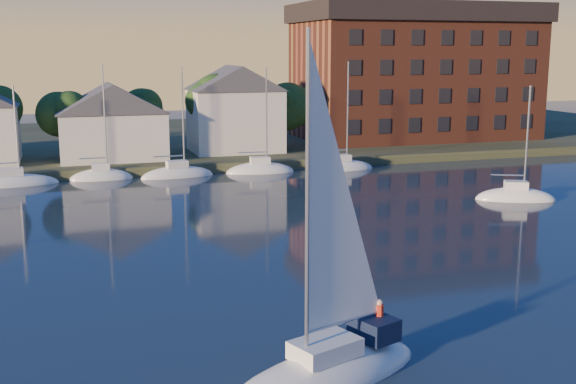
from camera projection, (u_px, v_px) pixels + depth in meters
name	position (u px, v px, depth m)	size (l,w,h in m)	color
shoreline_land	(149.00, 145.00, 96.68)	(160.00, 50.00, 2.00)	#303720
wooden_dock	(177.00, 172.00, 75.19)	(120.00, 3.00, 1.00)	brown
clubhouse_centre	(112.00, 120.00, 77.07)	(11.55, 8.40, 8.08)	white
clubhouse_east	(235.00, 108.00, 82.95)	(10.50, 8.40, 9.80)	white
condo_block	(415.00, 71.00, 95.54)	(31.00, 17.00, 17.40)	brown
tree_line	(177.00, 96.00, 84.67)	(93.40, 5.40, 8.90)	#372319
moored_fleet	(56.00, 183.00, 68.78)	(63.50, 2.40, 12.05)	silver
hero_sailboat	(328.00, 364.00, 27.87)	(9.73, 6.01, 14.41)	silver
drifting_sailboat_right	(515.00, 199.00, 61.21)	(7.00, 4.85, 10.77)	silver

